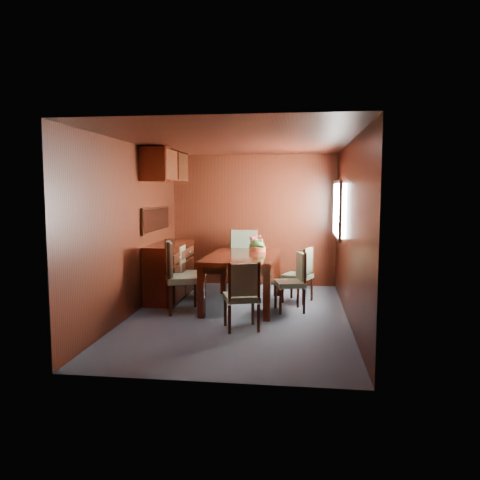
# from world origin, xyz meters

# --- Properties ---
(ground) EXTENTS (4.50, 4.50, 0.00)m
(ground) POSITION_xyz_m (0.00, 0.00, 0.00)
(ground) COLOR #313844
(ground) RESTS_ON ground
(room_shell) EXTENTS (3.06, 4.52, 2.41)m
(room_shell) POSITION_xyz_m (-0.10, 0.33, 1.63)
(room_shell) COLOR black
(room_shell) RESTS_ON ground
(sideboard) EXTENTS (0.48, 1.40, 0.90)m
(sideboard) POSITION_xyz_m (-1.25, 1.00, 0.45)
(sideboard) COLOR black
(sideboard) RESTS_ON ground
(dining_table) EXTENTS (1.11, 1.70, 0.78)m
(dining_table) POSITION_xyz_m (-0.01, 0.62, 0.67)
(dining_table) COLOR black
(dining_table) RESTS_ON ground
(chair_left_near) EXTENTS (0.61, 0.63, 1.04)m
(chair_left_near) POSITION_xyz_m (-0.90, 0.14, 0.58)
(chair_left_near) COLOR black
(chair_left_near) RESTS_ON ground
(chair_left_far) EXTENTS (0.42, 0.43, 0.89)m
(chair_left_far) POSITION_xyz_m (-0.93, 0.90, 0.49)
(chair_left_far) COLOR black
(chair_left_far) RESTS_ON ground
(chair_right_near) EXTENTS (0.48, 0.50, 0.87)m
(chair_right_near) POSITION_xyz_m (0.77, 0.41, 0.48)
(chair_right_near) COLOR black
(chair_right_near) RESTS_ON ground
(chair_right_far) EXTENTS (0.52, 0.53, 0.88)m
(chair_right_far) POSITION_xyz_m (0.87, 0.96, 0.49)
(chair_right_far) COLOR black
(chair_right_far) RESTS_ON ground
(chair_head) EXTENTS (0.52, 0.51, 0.88)m
(chair_head) POSITION_xyz_m (0.14, -0.64, 0.49)
(chair_head) COLOR black
(chair_head) RESTS_ON ground
(chair_foot) EXTENTS (0.57, 0.55, 1.07)m
(chair_foot) POSITION_xyz_m (-0.12, 1.72, 0.59)
(chair_foot) COLOR black
(chair_foot) RESTS_ON ground
(flower_centerpiece) EXTENTS (0.28, 0.28, 0.28)m
(flower_centerpiece) POSITION_xyz_m (0.17, 1.03, 0.91)
(flower_centerpiece) COLOR #B65A37
(flower_centerpiece) RESTS_ON dining_table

